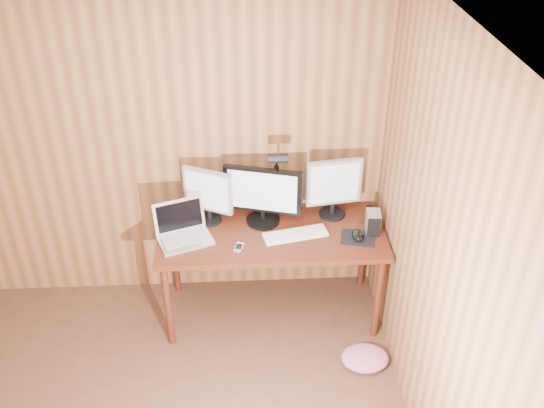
{
  "coord_description": "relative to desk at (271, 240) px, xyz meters",
  "views": [
    {
      "loc": [
        0.74,
        -1.84,
        3.25
      ],
      "look_at": [
        0.93,
        1.58,
        1.02
      ],
      "focal_mm": 40.0,
      "sensor_mm": 36.0,
      "label": 1
    }
  ],
  "objects": [
    {
      "name": "keyboard",
      "position": [
        0.16,
        -0.12,
        0.13
      ],
      "size": [
        0.47,
        0.23,
        0.02
      ],
      "rotation": [
        0.0,
        0.0,
        0.21
      ],
      "color": "white",
      "rests_on": "desk"
    },
    {
      "name": "desk_lamp",
      "position": [
        0.05,
        0.1,
        0.49
      ],
      "size": [
        0.14,
        0.2,
        0.6
      ],
      "rotation": [
        0.0,
        0.0,
        -0.33
      ],
      "color": "black",
      "rests_on": "desk"
    },
    {
      "name": "speaker",
      "position": [
        0.71,
        0.03,
        0.18
      ],
      "size": [
        0.05,
        0.05,
        0.12
      ],
      "primitive_type": "cylinder",
      "color": "black",
      "rests_on": "desk"
    },
    {
      "name": "laptop",
      "position": [
        -0.62,
        -0.1,
        0.19
      ],
      "size": [
        0.43,
        0.38,
        0.26
      ],
      "rotation": [
        0.0,
        0.0,
        0.35
      ],
      "color": "silver",
      "rests_on": "desk"
    },
    {
      "name": "monitor_center",
      "position": [
        -0.05,
        0.07,
        0.35
      ],
      "size": [
        0.55,
        0.24,
        0.44
      ],
      "rotation": [
        0.0,
        0.0,
        -0.26
      ],
      "color": "black",
      "rests_on": "desk"
    },
    {
      "name": "fabric_pile",
      "position": [
        0.62,
        -0.64,
        -0.58
      ],
      "size": [
        0.4,
        0.37,
        0.11
      ],
      "primitive_type": null,
      "rotation": [
        0.0,
        0.0,
        -0.33
      ],
      "color": "#CB6288",
      "rests_on": "floor"
    },
    {
      "name": "room_shell",
      "position": [
        -0.93,
        -1.7,
        0.62
      ],
      "size": [
        4.0,
        4.0,
        4.0
      ],
      "color": "#573321",
      "rests_on": "ground"
    },
    {
      "name": "phone",
      "position": [
        -0.23,
        -0.24,
        0.13
      ],
      "size": [
        0.08,
        0.11,
        0.01
      ],
      "rotation": [
        0.0,
        0.0,
        -0.28
      ],
      "color": "silver",
      "rests_on": "desk"
    },
    {
      "name": "desk",
      "position": [
        0.0,
        0.0,
        0.0
      ],
      "size": [
        1.6,
        0.7,
        0.75
      ],
      "color": "#4E1E10",
      "rests_on": "floor"
    },
    {
      "name": "hard_drive",
      "position": [
        0.71,
        -0.1,
        0.2
      ],
      "size": [
        0.11,
        0.15,
        0.15
      ],
      "rotation": [
        0.0,
        0.0,
        -0.1
      ],
      "color": "silver",
      "rests_on": "desk"
    },
    {
      "name": "mouse",
      "position": [
        0.6,
        -0.18,
        0.15
      ],
      "size": [
        0.08,
        0.12,
        0.04
      ],
      "primitive_type": "ellipsoid",
      "rotation": [
        0.0,
        0.0,
        -0.0
      ],
      "color": "black",
      "rests_on": "mousepad"
    },
    {
      "name": "monitor_right",
      "position": [
        0.46,
        0.12,
        0.37
      ],
      "size": [
        0.4,
        0.19,
        0.45
      ],
      "rotation": [
        0.0,
        0.0,
        0.14
      ],
      "color": "black",
      "rests_on": "desk"
    },
    {
      "name": "monitor_left",
      "position": [
        -0.44,
        0.09,
        0.35
      ],
      "size": [
        0.35,
        0.19,
        0.42
      ],
      "rotation": [
        0.0,
        0.0,
        -0.44
      ],
      "color": "black",
      "rests_on": "desk"
    },
    {
      "name": "mousepad",
      "position": [
        0.6,
        -0.18,
        0.12
      ],
      "size": [
        0.27,
        0.23,
        0.0
      ],
      "primitive_type": "cube",
      "rotation": [
        0.0,
        0.0,
        -0.22
      ],
      "color": "black",
      "rests_on": "desk"
    }
  ]
}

